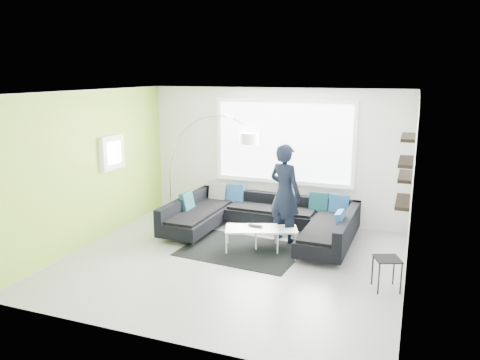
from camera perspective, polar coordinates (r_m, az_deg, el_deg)
name	(u,v)px	position (r m, az deg, el deg)	size (l,w,h in m)	color
ground	(231,261)	(7.97, -1.10, -9.89)	(5.50, 5.50, 0.00)	gray
room_shell	(237,153)	(7.64, -0.33, 3.26)	(5.54, 5.04, 2.82)	silver
sectional_sofa	(261,221)	(8.99, 2.57, -4.98)	(3.49, 2.21, 0.74)	black
rug	(242,250)	(8.44, 0.19, -8.53)	(2.06, 1.50, 0.01)	black
coffee_table	(264,237)	(8.52, 2.93, -6.95)	(1.21, 0.70, 0.40)	white
arc_lamp	(169,165)	(10.44, -8.62, 1.85)	(2.08, 0.79, 2.22)	white
side_table	(386,274)	(7.25, 17.42, -10.86)	(0.35, 0.35, 0.49)	black
person	(285,193)	(8.67, 5.48, -1.62)	(0.79, 0.68, 1.84)	black
laptop	(254,227)	(8.41, 1.76, -5.70)	(0.30, 0.22, 0.02)	black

